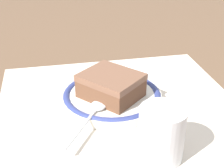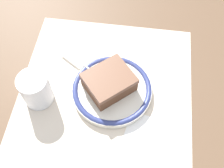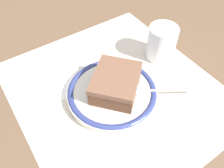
{
  "view_description": "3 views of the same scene",
  "coord_description": "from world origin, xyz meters",
  "px_view_note": "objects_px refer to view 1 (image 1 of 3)",
  "views": [
    {
      "loc": [
        0.11,
        0.47,
        0.31
      ],
      "look_at": [
        0.01,
        -0.02,
        0.04
      ],
      "focal_mm": 51.61,
      "sensor_mm": 36.0,
      "label": 1
    },
    {
      "loc": [
        -0.28,
        -0.05,
        0.54
      ],
      "look_at": [
        0.01,
        -0.02,
        0.04
      ],
      "focal_mm": 43.55,
      "sensor_mm": 36.0,
      "label": 2
    },
    {
      "loc": [
        0.24,
        -0.17,
        0.37
      ],
      "look_at": [
        0.01,
        -0.02,
        0.04
      ],
      "focal_mm": 36.9,
      "sensor_mm": 36.0,
      "label": 3
    }
  ],
  "objects_px": {
    "plate": "(112,97)",
    "cake_slice": "(111,85)",
    "spoon": "(95,110)",
    "napkin": "(154,74)",
    "cup": "(161,136)"
  },
  "relations": [
    {
      "from": "plate",
      "to": "cake_slice",
      "type": "height_order",
      "value": "cake_slice"
    },
    {
      "from": "plate",
      "to": "cup",
      "type": "distance_m",
      "value": 0.16
    },
    {
      "from": "napkin",
      "to": "cup",
      "type": "bearing_deg",
      "value": 73.81
    },
    {
      "from": "plate",
      "to": "cake_slice",
      "type": "xyz_separation_m",
      "value": [
        0.0,
        0.01,
        0.03
      ]
    },
    {
      "from": "cake_slice",
      "to": "napkin",
      "type": "height_order",
      "value": "cake_slice"
    },
    {
      "from": "plate",
      "to": "napkin",
      "type": "bearing_deg",
      "value": -139.98
    },
    {
      "from": "cup",
      "to": "cake_slice",
      "type": "bearing_deg",
      "value": -75.28
    },
    {
      "from": "spoon",
      "to": "napkin",
      "type": "height_order",
      "value": "spoon"
    },
    {
      "from": "napkin",
      "to": "cake_slice",
      "type": "bearing_deg",
      "value": 41.25
    },
    {
      "from": "plate",
      "to": "napkin",
      "type": "xyz_separation_m",
      "value": [
        -0.11,
        -0.09,
        -0.01
      ]
    },
    {
      "from": "cake_slice",
      "to": "spoon",
      "type": "distance_m",
      "value": 0.06
    },
    {
      "from": "cup",
      "to": "napkin",
      "type": "bearing_deg",
      "value": -106.19
    },
    {
      "from": "cup",
      "to": "napkin",
      "type": "height_order",
      "value": "cup"
    },
    {
      "from": "spoon",
      "to": "cake_slice",
      "type": "bearing_deg",
      "value": -127.59
    },
    {
      "from": "plate",
      "to": "spoon",
      "type": "relative_size",
      "value": 1.43
    }
  ]
}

